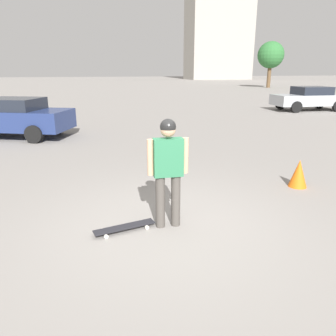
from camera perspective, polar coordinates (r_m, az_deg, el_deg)
ground_plane at (r=5.33m, az=-0.00°, el=-9.98°), size 220.00×220.00×0.00m
person at (r=4.96m, az=-0.00°, el=0.58°), size 0.24×0.64×1.72m
skateboard at (r=5.19m, az=-7.55°, el=-10.18°), size 0.39×0.98×0.08m
car_parked_near at (r=13.30m, az=-25.43°, el=8.03°), size 3.19×4.49×1.41m
car_parked_far at (r=21.90m, az=23.45°, el=11.12°), size 2.18×4.43×1.41m
building_block_distant at (r=85.96m, az=8.87°, el=23.25°), size 8.18×15.00×24.60m
tree_distant at (r=47.84m, az=17.46°, el=18.22°), size 3.45×3.45×5.95m
traffic_cone at (r=7.45m, az=21.80°, el=-0.88°), size 0.38×0.38×0.59m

